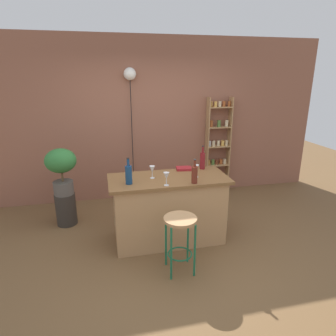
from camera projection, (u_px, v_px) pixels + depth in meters
The scene contains 15 objects.
ground at pixel (174, 250), 3.80m from camera, with size 12.00×12.00×0.00m, color brown.
back_wall at pixel (148, 120), 5.19m from camera, with size 6.40×0.10×2.80m, color #8C5642.
kitchen_counter at pixel (168, 209), 3.94m from camera, with size 1.55×0.69×0.90m.
bar_stool at pixel (180, 231), 3.27m from camera, with size 0.37×0.37×0.67m.
spice_shelf at pixel (218, 145), 5.46m from camera, with size 0.45×0.17×1.79m.
plant_stool at pixel (66, 209), 4.42m from camera, with size 0.30×0.30×0.49m, color #2D2823.
potted_plant at pixel (61, 166), 4.21m from camera, with size 0.44×0.40×0.69m.
bottle_wine_red at pixel (195, 174), 3.58m from camera, with size 0.07×0.07×0.30m.
bottle_spirits_clear at pixel (203, 160), 4.12m from camera, with size 0.07×0.07×0.33m.
bottle_sauce_amber at pixel (129, 174), 3.55m from camera, with size 0.08×0.08×0.33m.
wine_glass_left at pixel (196, 168), 3.79m from camera, with size 0.07×0.07×0.16m.
wine_glass_center at pixel (152, 169), 3.75m from camera, with size 0.07×0.07×0.16m.
wine_glass_right at pixel (166, 176), 3.50m from camera, with size 0.07×0.07×0.16m.
cookbook at pixel (184, 168), 4.12m from camera, with size 0.21×0.15×0.04m, color maroon.
pendant_globe_light at pixel (130, 76), 4.80m from camera, with size 0.20×0.20×2.28m.
Camera 1 is at (-0.80, -3.20, 2.17)m, focal length 31.47 mm.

